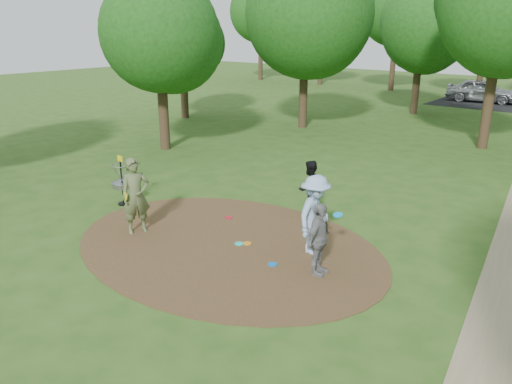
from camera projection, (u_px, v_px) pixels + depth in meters
The scene contains 13 objects.
ground at pixel (226, 245), 12.50m from camera, with size 100.00×100.00×0.00m, color #2D5119.
dirt_clearing at pixel (226, 245), 12.50m from camera, with size 8.40×8.40×0.02m, color #47301C.
player_observer_with_disc at pixel (136, 196), 12.98m from camera, with size 0.76×0.88×2.04m.
player_throwing_with_disc at pixel (315, 215), 11.82m from camera, with size 1.18×1.34×1.95m.
player_walking_with_disc at pixel (309, 188), 14.25m from camera, with size 0.75×0.89×1.63m.
player_waiting_with_disc at pixel (319, 240), 10.79m from camera, with size 0.52×1.02×1.66m.
disc_ground_cyan at pixel (239, 244), 12.53m from camera, with size 0.22×0.22×0.02m, color #1BDCCC.
disc_ground_blue at pixel (273, 264), 11.45m from camera, with size 0.22×0.22×0.02m, color blue.
disc_ground_red at pixel (229, 218), 14.23m from camera, with size 0.22×0.22×0.02m, color red.
car_left at pixel (482, 91), 35.52m from camera, with size 1.90×4.73×1.61m, color #A3A5AB.
disc_ground_orange at pixel (247, 243), 12.55m from camera, with size 0.22×0.22×0.02m, color orange.
disc_golf_basket at pixel (122, 177), 15.10m from camera, with size 0.63×0.63×1.54m.
tree_ring at pixel (443, 25), 16.06m from camera, with size 36.97×45.01×9.09m.
Camera 1 is at (7.71, -8.46, 5.25)m, focal length 35.00 mm.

